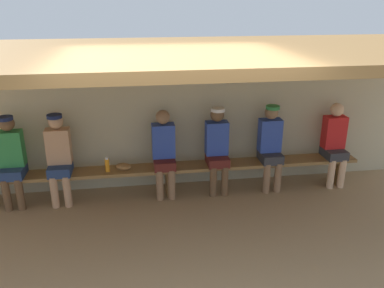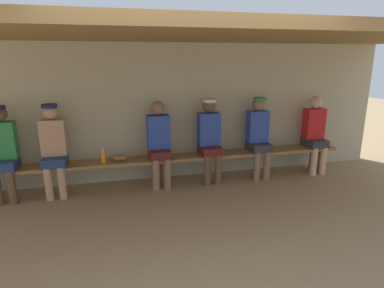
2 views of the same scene
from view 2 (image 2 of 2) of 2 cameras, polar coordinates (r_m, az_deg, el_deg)
name	(u,v)px [view 2 (image 2 of 2)]	position (r m, az deg, el deg)	size (l,w,h in m)	color
ground_plane	(185,234)	(3.87, -1.20, -15.62)	(24.00, 24.00, 0.00)	#9E7F59
back_wall	(158,112)	(5.37, -6.01, 5.61)	(8.00, 0.20, 2.20)	#B7AD8C
dugout_roof	(171,32)	(4.03, -3.72, 19.08)	(8.00, 2.80, 0.12)	olive
bench	(163,162)	(5.11, -5.08, -3.11)	(6.00, 0.36, 0.46)	olive
player_middle	(315,131)	(6.01, 20.86, 2.11)	(0.34, 0.42, 1.34)	#333338
player_rightmost	(3,149)	(5.18, -30.37, -0.77)	(0.34, 0.42, 1.34)	navy
player_in_red	(258,134)	(5.48, 11.64, 1.79)	(0.34, 0.42, 1.34)	#333338
player_near_post	(210,137)	(5.18, 3.14, 1.31)	(0.34, 0.42, 1.34)	#591E19
player_in_blue	(54,146)	(5.03, -23.23, -0.32)	(0.34, 0.42, 1.34)	navy
player_leftmost	(159,141)	(5.01, -5.82, 0.58)	(0.34, 0.42, 1.34)	#591E19
water_bottle_green	(103,156)	(4.97, -15.40, -2.02)	(0.07, 0.07, 0.22)	orange
baseball_glove_worn	(119,158)	(5.02, -12.71, -2.35)	(0.24, 0.17, 0.09)	olive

